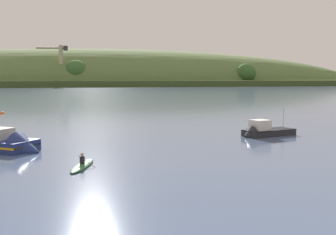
{
  "coord_description": "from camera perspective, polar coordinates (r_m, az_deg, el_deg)",
  "views": [
    {
      "loc": [
        -18.38,
        -4.07,
        5.66
      ],
      "look_at": [
        -7.47,
        34.56,
        1.69
      ],
      "focal_mm": 44.41,
      "sensor_mm": 36.0,
      "label": 1
    }
  ],
  "objects": [
    {
      "name": "canoe_with_paddler",
      "position": [
        26.8,
        -11.68,
        -6.46
      ],
      "size": [
        2.26,
        4.23,
        1.02
      ],
      "rotation": [
        0.0,
        0.0,
        4.35
      ],
      "color": "#33663D",
      "rests_on": "ground"
    },
    {
      "name": "fishing_boat_moored",
      "position": [
        40.74,
        13.05,
        -2.07
      ],
      "size": [
        5.85,
        3.23,
        3.41
      ],
      "rotation": [
        0.0,
        0.0,
        3.37
      ],
      "color": "#232328",
      "rests_on": "ground"
    },
    {
      "name": "dockside_crane",
      "position": [
        247.05,
        -14.56,
        6.9
      ],
      "size": [
        17.52,
        5.12,
        23.56
      ],
      "rotation": [
        0.0,
        0.0,
        3.06
      ],
      "color": "#4C4C51",
      "rests_on": "ground"
    },
    {
      "name": "mooring_buoy_foreground",
      "position": [
        68.25,
        -21.81,
        0.48
      ],
      "size": [
        0.68,
        0.68,
        0.76
      ],
      "color": "#EA5B19",
      "rests_on": "ground"
    },
    {
      "name": "far_shoreline_hill",
      "position": [
        285.63,
        -9.46,
        4.46
      ],
      "size": [
        489.08,
        136.7,
        48.29
      ],
      "rotation": [
        0.0,
        0.0,
        -0.05
      ],
      "color": "#3C4E24",
      "rests_on": "ground"
    }
  ]
}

